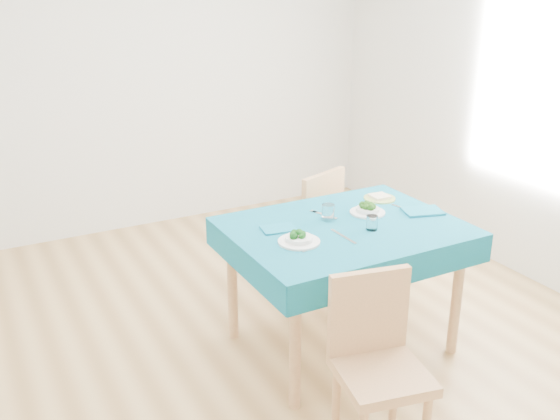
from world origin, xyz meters
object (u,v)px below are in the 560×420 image
chair_far (302,215)px  chair_near (383,366)px  side_plate (380,198)px  bowl_far (368,208)px  bowl_near (299,237)px  table (342,287)px

chair_far → chair_near: bearing=51.3°
side_plate → bowl_far: bearing=-141.6°
chair_far → bowl_near: size_ratio=4.61×
bowl_far → side_plate: (0.21, 0.17, -0.03)m
chair_far → side_plate: chair_far is taller
chair_near → chair_far: bearing=82.9°
table → chair_far: size_ratio=1.24×
chair_near → chair_far: 1.74m
chair_far → side_plate: 0.65m
table → bowl_near: (-0.34, -0.09, 0.41)m
chair_near → bowl_near: (0.02, 0.76, 0.32)m
side_plate → bowl_near: bearing=-155.8°
table → side_plate: side_plate is taller
bowl_far → chair_near: bearing=-121.6°
chair_far → bowl_near: chair_far is taller
table → chair_far: 0.84m
chair_far → side_plate: (0.24, -0.54, 0.26)m
chair_near → chair_far: chair_far is taller
table → chair_far: (0.20, 0.81, 0.13)m
chair_near → chair_far: (0.56, 1.65, 0.04)m
chair_near → bowl_far: (0.58, 0.94, 0.32)m
bowl_far → side_plate: 0.27m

